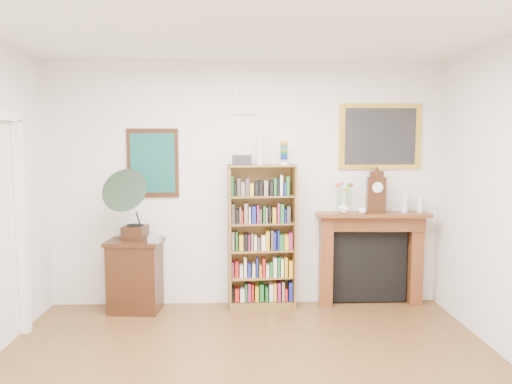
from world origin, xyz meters
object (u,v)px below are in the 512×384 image
fireplace (370,250)px  teacup (362,211)px  flower_vase (344,207)px  bottle_right (420,204)px  bottle_left (405,202)px  mantel_clock (376,193)px  bookshelf (261,228)px  gramophone (132,201)px  side_cabinet (135,276)px  cd_stack (155,239)px

fireplace → teacup: teacup is taller
flower_vase → bottle_right: bearing=2.1°
bottle_left → bottle_right: bearing=4.5°
bottle_right → mantel_clock: bearing=-177.7°
bookshelf → fireplace: bookshelf is taller
gramophone → bottle_right: (3.24, 0.18, -0.07)m
mantel_clock → flower_vase: mantel_clock is taller
side_cabinet → mantel_clock: (2.72, 0.09, 0.91)m
side_cabinet → bottle_left: size_ratio=3.36×
gramophone → flower_vase: (2.35, 0.15, -0.11)m
side_cabinet → bookshelf: bearing=8.5°
flower_vase → bottle_right: size_ratio=0.67×
mantel_clock → fireplace: bearing=128.5°
gramophone → bottle_right: bearing=13.5°
flower_vase → bottle_right: bottle_right is taller
bookshelf → cd_stack: (-1.17, -0.22, -0.07)m
bottle_left → side_cabinet: bearing=-178.2°
fireplace → gramophone: gramophone is taller
gramophone → bottle_left: (3.06, 0.17, -0.05)m
side_cabinet → flower_vase: bearing=7.1°
flower_vase → gramophone: bearing=-176.4°
flower_vase → cd_stack: bearing=-174.2°
mantel_clock → flower_vase: size_ratio=3.55×
bottle_left → gramophone: bearing=-176.9°
bottle_right → gramophone: bearing=-176.8°
side_cabinet → bottle_right: size_ratio=4.03×
gramophone → cd_stack: bearing=-4.9°
bookshelf → fireplace: size_ratio=1.45×
bottle_left → fireplace: bearing=173.0°
mantel_clock → bottle_left: mantel_clock is taller
bottle_right → flower_vase: bearing=-177.9°
flower_vase → bottle_right: (0.89, 0.03, 0.03)m
mantel_clock → bottle_left: size_ratio=1.97×
gramophone → side_cabinet: bearing=100.2°
teacup → bottle_right: size_ratio=0.41×
bookshelf → gramophone: 1.47m
mantel_clock → bottle_left: bearing=6.1°
fireplace → mantel_clock: mantel_clock is taller
side_cabinet → mantel_clock: mantel_clock is taller
bookshelf → gramophone: bearing=-179.4°
mantel_clock → teacup: bearing=-152.1°
fireplace → mantel_clock: (0.03, -0.05, 0.68)m
fireplace → bookshelf: bearing=-174.5°
side_cabinet → teacup: bearing=5.6°
fireplace → teacup: (-0.14, -0.12, 0.48)m
bookshelf → cd_stack: bookshelf is taller
fireplace → mantel_clock: 0.68m
cd_stack → side_cabinet: bearing=150.7°
fireplace → cd_stack: size_ratio=10.81×
mantel_clock → bottle_right: mantel_clock is taller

